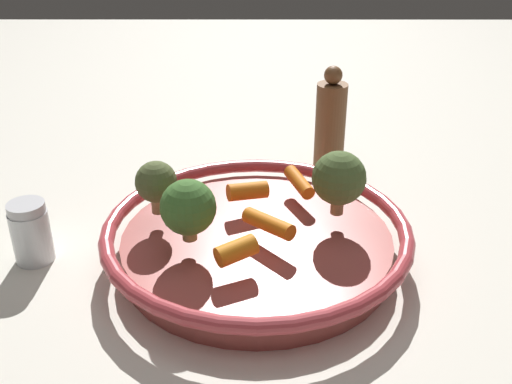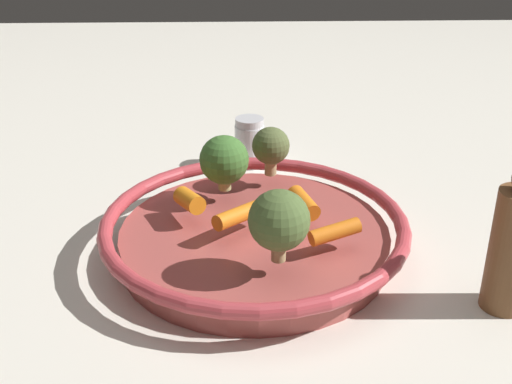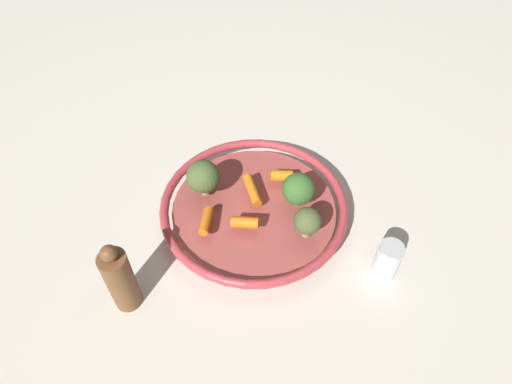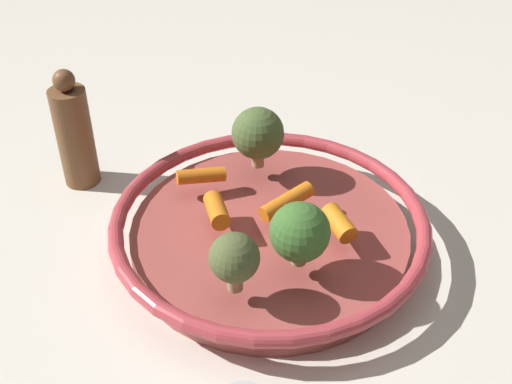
{
  "view_description": "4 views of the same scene",
  "coord_description": "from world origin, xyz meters",
  "px_view_note": "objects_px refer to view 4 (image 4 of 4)",
  "views": [
    {
      "loc": [
        -0.0,
        0.57,
        0.38
      ],
      "look_at": [
        -0.0,
        -0.01,
        0.08
      ],
      "focal_mm": 42.9,
      "sensor_mm": 36.0,
      "label": 1
    },
    {
      "loc": [
        -0.63,
        0.02,
        0.39
      ],
      "look_at": [
        -0.01,
        -0.0,
        0.08
      ],
      "focal_mm": 46.37,
      "sensor_mm": 36.0,
      "label": 2
    },
    {
      "loc": [
        0.24,
        -0.46,
        0.68
      ],
      "look_at": [
        0.0,
        -0.0,
        0.08
      ],
      "focal_mm": 32.19,
      "sensor_mm": 36.0,
      "label": 3
    },
    {
      "loc": [
        0.52,
        0.04,
        0.47
      ],
      "look_at": [
        -0.01,
        -0.02,
        0.07
      ],
      "focal_mm": 45.66,
      "sensor_mm": 36.0,
      "label": 4
    }
  ],
  "objects_px": {
    "baby_carrot_center": "(217,210)",
    "broccoli_floret_large": "(300,232)",
    "baby_carrot_left": "(339,223)",
    "baby_carrot_near_rim": "(201,176)",
    "serving_bowl": "(269,231)",
    "broccoli_floret_edge": "(258,134)",
    "baby_carrot_back": "(287,202)",
    "broccoli_floret_mid": "(234,258)",
    "pepper_mill": "(74,134)"
  },
  "relations": [
    {
      "from": "baby_carrot_center",
      "to": "broccoli_floret_large",
      "type": "relative_size",
      "value": 0.7
    },
    {
      "from": "baby_carrot_left",
      "to": "baby_carrot_near_rim",
      "type": "bearing_deg",
      "value": -114.91
    },
    {
      "from": "serving_bowl",
      "to": "baby_carrot_left",
      "type": "relative_size",
      "value": 8.39
    },
    {
      "from": "broccoli_floret_edge",
      "to": "serving_bowl",
      "type": "bearing_deg",
      "value": 13.22
    },
    {
      "from": "baby_carrot_left",
      "to": "baby_carrot_back",
      "type": "bearing_deg",
      "value": -120.71
    },
    {
      "from": "baby_carrot_back",
      "to": "baby_carrot_left",
      "type": "relative_size",
      "value": 1.58
    },
    {
      "from": "broccoli_floret_mid",
      "to": "baby_carrot_left",
      "type": "bearing_deg",
      "value": 133.6
    },
    {
      "from": "baby_carrot_left",
      "to": "baby_carrot_near_rim",
      "type": "relative_size",
      "value": 0.75
    },
    {
      "from": "baby_carrot_back",
      "to": "broccoli_floret_large",
      "type": "xyz_separation_m",
      "value": [
        0.08,
        0.02,
        0.03
      ]
    },
    {
      "from": "baby_carrot_back",
      "to": "baby_carrot_near_rim",
      "type": "height_order",
      "value": "same"
    },
    {
      "from": "serving_bowl",
      "to": "baby_carrot_near_rim",
      "type": "distance_m",
      "value": 0.1
    },
    {
      "from": "serving_bowl",
      "to": "baby_carrot_back",
      "type": "height_order",
      "value": "baby_carrot_back"
    },
    {
      "from": "serving_bowl",
      "to": "baby_carrot_back",
      "type": "relative_size",
      "value": 5.3
    },
    {
      "from": "baby_carrot_center",
      "to": "broccoli_floret_large",
      "type": "xyz_separation_m",
      "value": [
        0.06,
        0.09,
        0.03
      ]
    },
    {
      "from": "serving_bowl",
      "to": "baby_carrot_center",
      "type": "distance_m",
      "value": 0.06
    },
    {
      "from": "broccoli_floret_large",
      "to": "broccoli_floret_mid",
      "type": "relative_size",
      "value": 1.09
    },
    {
      "from": "serving_bowl",
      "to": "broccoli_floret_large",
      "type": "xyz_separation_m",
      "value": [
        0.07,
        0.03,
        0.06
      ]
    },
    {
      "from": "baby_carrot_back",
      "to": "pepper_mill",
      "type": "distance_m",
      "value": 0.27
    },
    {
      "from": "broccoli_floret_edge",
      "to": "broccoli_floret_mid",
      "type": "distance_m",
      "value": 0.2
    },
    {
      "from": "baby_carrot_back",
      "to": "baby_carrot_center",
      "type": "bearing_deg",
      "value": -72.11
    },
    {
      "from": "broccoli_floret_large",
      "to": "baby_carrot_left",
      "type": "bearing_deg",
      "value": 142.21
    },
    {
      "from": "baby_carrot_left",
      "to": "broccoli_floret_edge",
      "type": "bearing_deg",
      "value": -139.78
    },
    {
      "from": "serving_bowl",
      "to": "baby_carrot_left",
      "type": "bearing_deg",
      "value": 74.36
    },
    {
      "from": "broccoli_floret_large",
      "to": "pepper_mill",
      "type": "distance_m",
      "value": 0.32
    },
    {
      "from": "broccoli_floret_mid",
      "to": "broccoli_floret_edge",
      "type": "bearing_deg",
      "value": 179.38
    },
    {
      "from": "broccoli_floret_large",
      "to": "broccoli_floret_mid",
      "type": "bearing_deg",
      "value": -54.16
    },
    {
      "from": "serving_bowl",
      "to": "broccoli_floret_edge",
      "type": "distance_m",
      "value": 0.11
    },
    {
      "from": "serving_bowl",
      "to": "broccoli_floret_edge",
      "type": "height_order",
      "value": "broccoli_floret_edge"
    },
    {
      "from": "baby_carrot_back",
      "to": "pepper_mill",
      "type": "relative_size",
      "value": 0.42
    },
    {
      "from": "serving_bowl",
      "to": "broccoli_floret_mid",
      "type": "relative_size",
      "value": 5.56
    },
    {
      "from": "baby_carrot_back",
      "to": "baby_carrot_center",
      "type": "height_order",
      "value": "baby_carrot_center"
    },
    {
      "from": "serving_bowl",
      "to": "broccoli_floret_large",
      "type": "height_order",
      "value": "broccoli_floret_large"
    },
    {
      "from": "baby_carrot_back",
      "to": "pepper_mill",
      "type": "height_order",
      "value": "pepper_mill"
    },
    {
      "from": "baby_carrot_left",
      "to": "broccoli_floret_large",
      "type": "relative_size",
      "value": 0.61
    },
    {
      "from": "broccoli_floret_large",
      "to": "pepper_mill",
      "type": "bearing_deg",
      "value": -122.34
    },
    {
      "from": "broccoli_floret_edge",
      "to": "baby_carrot_near_rim",
      "type": "bearing_deg",
      "value": -57.3
    },
    {
      "from": "baby_carrot_center",
      "to": "broccoli_floret_mid",
      "type": "xyz_separation_m",
      "value": [
        0.1,
        0.03,
        0.03
      ]
    },
    {
      "from": "baby_carrot_near_rim",
      "to": "baby_carrot_back",
      "type": "bearing_deg",
      "value": 68.58
    },
    {
      "from": "baby_carrot_left",
      "to": "baby_carrot_near_rim",
      "type": "distance_m",
      "value": 0.17
    },
    {
      "from": "baby_carrot_near_rim",
      "to": "baby_carrot_center",
      "type": "relative_size",
      "value": 1.16
    },
    {
      "from": "baby_carrot_back",
      "to": "broccoli_floret_edge",
      "type": "height_order",
      "value": "broccoli_floret_edge"
    },
    {
      "from": "baby_carrot_left",
      "to": "broccoli_floret_mid",
      "type": "height_order",
      "value": "broccoli_floret_mid"
    },
    {
      "from": "serving_bowl",
      "to": "baby_carrot_back",
      "type": "bearing_deg",
      "value": 126.25
    },
    {
      "from": "baby_carrot_near_rim",
      "to": "pepper_mill",
      "type": "relative_size",
      "value": 0.36
    },
    {
      "from": "serving_bowl",
      "to": "baby_carrot_near_rim",
      "type": "xyz_separation_m",
      "value": [
        -0.05,
        -0.08,
        0.03
      ]
    },
    {
      "from": "baby_carrot_back",
      "to": "broccoli_floret_mid",
      "type": "xyz_separation_m",
      "value": [
        0.12,
        -0.04,
        0.03
      ]
    },
    {
      "from": "baby_carrot_back",
      "to": "baby_carrot_near_rim",
      "type": "relative_size",
      "value": 1.18
    },
    {
      "from": "broccoli_floret_large",
      "to": "broccoli_floret_edge",
      "type": "height_order",
      "value": "broccoli_floret_edge"
    },
    {
      "from": "baby_carrot_near_rim",
      "to": "baby_carrot_center",
      "type": "bearing_deg",
      "value": 23.4
    },
    {
      "from": "baby_carrot_left",
      "to": "broccoli_floret_mid",
      "type": "distance_m",
      "value": 0.13
    }
  ]
}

